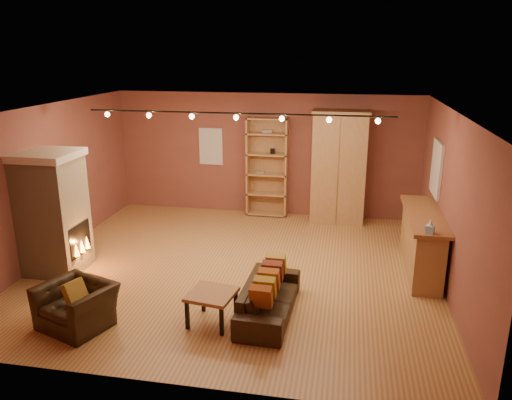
% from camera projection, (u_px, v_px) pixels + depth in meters
% --- Properties ---
extents(floor, '(7.00, 7.00, 0.00)m').
position_uv_depth(floor, '(235.00, 268.00, 8.86)').
color(floor, olive).
rests_on(floor, ground).
extents(ceiling, '(7.00, 7.00, 0.00)m').
position_uv_depth(ceiling, '(233.00, 110.00, 8.05)').
color(ceiling, brown).
rests_on(ceiling, back_wall).
extents(back_wall, '(7.00, 0.02, 2.80)m').
position_uv_depth(back_wall, '(266.00, 155.00, 11.51)').
color(back_wall, brown).
rests_on(back_wall, floor).
extents(left_wall, '(0.02, 6.50, 2.80)m').
position_uv_depth(left_wall, '(47.00, 183.00, 9.07)').
color(left_wall, brown).
rests_on(left_wall, floor).
extents(right_wall, '(0.02, 6.50, 2.80)m').
position_uv_depth(right_wall, '(451.00, 204.00, 7.84)').
color(right_wall, brown).
rests_on(right_wall, floor).
extents(fireplace, '(1.01, 0.98, 2.12)m').
position_uv_depth(fireplace, '(53.00, 213.00, 8.52)').
color(fireplace, tan).
rests_on(fireplace, floor).
extents(back_window, '(0.56, 0.04, 0.86)m').
position_uv_depth(back_window, '(211.00, 146.00, 11.68)').
color(back_window, silver).
rests_on(back_window, back_wall).
extents(bookcase, '(0.93, 0.36, 2.28)m').
position_uv_depth(bookcase, '(267.00, 166.00, 11.46)').
color(bookcase, tan).
rests_on(bookcase, floor).
extents(armoire, '(1.22, 0.69, 2.49)m').
position_uv_depth(armoire, '(339.00, 167.00, 10.96)').
color(armoire, tan).
rests_on(armoire, floor).
extents(bar_counter, '(0.59, 2.20, 1.06)m').
position_uv_depth(bar_counter, '(422.00, 242.00, 8.64)').
color(bar_counter, '#A9804D').
rests_on(bar_counter, floor).
extents(tissue_box, '(0.14, 0.14, 0.21)m').
position_uv_depth(tissue_box, '(430.00, 227.00, 7.56)').
color(tissue_box, '#81AECF').
rests_on(tissue_box, bar_counter).
extents(right_window, '(0.05, 0.90, 1.00)m').
position_uv_depth(right_window, '(437.00, 168.00, 9.09)').
color(right_window, silver).
rests_on(right_window, right_wall).
extents(loveseat, '(0.58, 1.77, 0.74)m').
position_uv_depth(loveseat, '(269.00, 292.00, 7.25)').
color(loveseat, black).
rests_on(loveseat, floor).
extents(armchair, '(1.10, 0.91, 0.83)m').
position_uv_depth(armchair, '(76.00, 299.00, 6.92)').
color(armchair, black).
rests_on(armchair, floor).
extents(coffee_table, '(0.71, 0.71, 0.47)m').
position_uv_depth(coffee_table, '(212.00, 297.00, 7.00)').
color(coffee_table, '#9A6238').
rests_on(coffee_table, floor).
extents(track_rail, '(5.20, 0.09, 0.13)m').
position_uv_depth(track_rail, '(236.00, 115.00, 8.27)').
color(track_rail, black).
rests_on(track_rail, ceiling).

